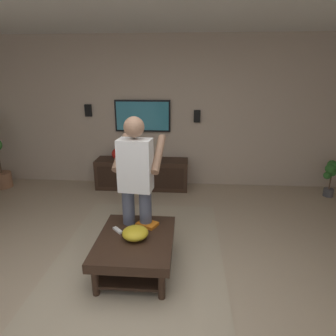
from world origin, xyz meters
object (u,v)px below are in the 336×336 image
(potted_plant_short, at_px, (332,172))
(remote_white, at_px, (118,230))
(wall_speaker_right, at_px, (88,110))
(wall_speaker_left, at_px, (197,116))
(book, at_px, (147,224))
(person_standing, at_px, (136,180))
(tv, at_px, (143,116))
(vase_round, at_px, (118,154))
(coffee_table, at_px, (136,246))
(media_console, at_px, (142,174))
(bowl, at_px, (135,233))

(potted_plant_short, relative_size, remote_white, 4.26)
(potted_plant_short, bearing_deg, wall_speaker_right, 84.70)
(wall_speaker_left, bearing_deg, book, 166.01)
(potted_plant_short, bearing_deg, person_standing, 122.31)
(potted_plant_short, xyz_separation_m, book, (-1.98, 2.94, -0.02))
(tv, height_order, remote_white, tv)
(person_standing, distance_m, potted_plant_short, 3.65)
(potted_plant_short, xyz_separation_m, vase_round, (0.13, 3.78, 0.22))
(vase_round, height_order, wall_speaker_right, wall_speaker_right)
(vase_round, bearing_deg, book, -158.25)
(book, bearing_deg, person_standing, 3.67)
(coffee_table, relative_size, tv, 0.97)
(media_console, xyz_separation_m, vase_round, (-0.02, 0.44, 0.39))
(tv, distance_m, wall_speaker_left, 1.00)
(coffee_table, xyz_separation_m, person_standing, (0.31, 0.03, 0.64))
(bowl, xyz_separation_m, book, (0.28, -0.09, -0.04))
(bowl, xyz_separation_m, wall_speaker_left, (2.67, -0.68, 0.86))
(tv, bearing_deg, wall_speaker_left, 90.75)
(potted_plant_short, height_order, book, potted_plant_short)
(tv, bearing_deg, vase_round, -58.92)
(tv, distance_m, potted_plant_short, 3.48)
(tv, height_order, potted_plant_short, tv)
(coffee_table, relative_size, vase_round, 4.55)
(media_console, distance_m, person_standing, 2.21)
(coffee_table, xyz_separation_m, tv, (2.64, 0.31, 1.03))
(person_standing, height_order, book, person_standing)
(remote_white, bearing_deg, media_console, -41.32)
(tv, xyz_separation_m, wall_speaker_left, (0.01, -1.00, 0.00))
(wall_speaker_left, bearing_deg, coffee_table, 165.45)
(coffee_table, height_order, person_standing, person_standing)
(vase_round, bearing_deg, tv, -58.92)
(tv, relative_size, book, 4.66)
(potted_plant_short, relative_size, wall_speaker_right, 2.90)
(person_standing, relative_size, vase_round, 7.45)
(person_standing, distance_m, wall_speaker_right, 2.72)
(remote_white, height_order, vase_round, vase_round)
(person_standing, bearing_deg, tv, 12.94)
(coffee_table, distance_m, book, 0.31)
(potted_plant_short, distance_m, bowl, 3.78)
(media_console, relative_size, bowl, 6.14)
(wall_speaker_left, bearing_deg, media_console, 104.25)
(bowl, relative_size, wall_speaker_left, 1.26)
(person_standing, xyz_separation_m, potted_plant_short, (1.93, -3.06, -0.49))
(coffee_table, bearing_deg, wall_speaker_right, 26.64)
(media_console, relative_size, person_standing, 1.04)
(person_standing, bearing_deg, wall_speaker_left, -11.02)
(tv, height_order, person_standing, person_standing)
(media_console, bearing_deg, tv, -180.00)
(vase_round, bearing_deg, bowl, -162.51)
(tv, relative_size, potted_plant_short, 1.61)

